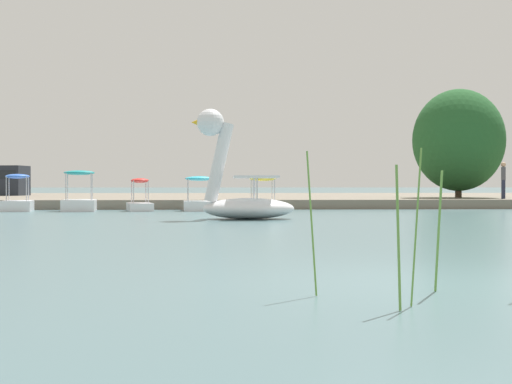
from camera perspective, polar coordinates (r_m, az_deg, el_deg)
name	(u,v)px	position (r m, az deg, el deg)	size (l,w,h in m)	color
ground_plane	(427,283)	(8.26, 13.68, -7.19)	(566.71, 566.71, 0.00)	slate
shore_bank_far	(258,199)	(45.25, 0.15, -0.55)	(110.69, 26.97, 0.43)	slate
swan_boat	(239,189)	(22.84, -1.35, 0.25)	(3.36, 1.71, 3.57)	white
pedal_boat_yellow	(263,200)	(30.51, 0.55, -0.66)	(1.35, 2.06, 1.48)	white
pedal_boat_cyan	(199,200)	(30.42, -4.62, -0.69)	(1.45, 2.23, 1.48)	white
pedal_boat_red	(140,201)	(30.33, -9.38, -0.74)	(1.35, 1.94, 1.40)	white
pedal_boat_teal	(79,200)	(30.84, -14.11, -0.65)	(1.63, 2.36, 1.73)	white
pedal_boat_blue	(18,201)	(31.52, -18.73, -0.68)	(1.51, 2.25, 1.58)	white
tree_willow_near_path	(459,140)	(38.87, 16.07, 4.05)	(6.77, 6.74, 5.75)	#423323
person_on_path	(503,179)	(36.48, 19.39, 1.02)	(0.25, 0.27, 1.80)	#23283D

